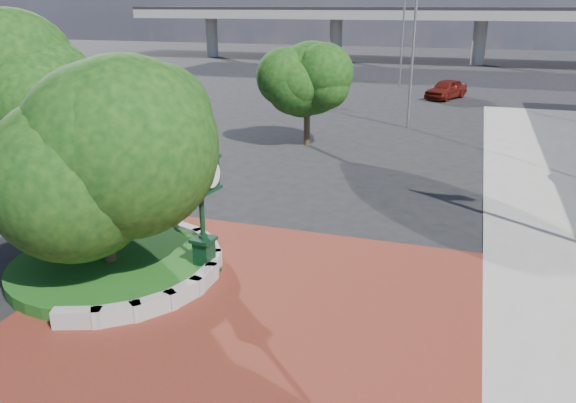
{
  "coord_description": "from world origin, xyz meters",
  "views": [
    {
      "loc": [
        5.18,
        -13.24,
        7.9
      ],
      "look_at": [
        0.3,
        1.5,
        2.42
      ],
      "focal_mm": 35.0,
      "sensor_mm": 36.0,
      "label": 1
    }
  ],
  "objects_px": {
    "street_lamp_near": "(417,42)",
    "parked_car": "(446,89)",
    "post_clock": "(201,201)",
    "street_lamp_far": "(406,24)"
  },
  "relations": [
    {
      "from": "street_lamp_near",
      "to": "street_lamp_far",
      "type": "bearing_deg",
      "value": 99.24
    },
    {
      "from": "post_clock",
      "to": "street_lamp_far",
      "type": "xyz_separation_m",
      "value": [
        0.21,
        43.99,
        3.67
      ]
    },
    {
      "from": "post_clock",
      "to": "parked_car",
      "type": "bearing_deg",
      "value": 82.57
    },
    {
      "from": "street_lamp_far",
      "to": "street_lamp_near",
      "type": "bearing_deg",
      "value": -80.76
    },
    {
      "from": "street_lamp_near",
      "to": "parked_car",
      "type": "bearing_deg",
      "value": 83.84
    },
    {
      "from": "post_clock",
      "to": "street_lamp_near",
      "type": "height_order",
      "value": "street_lamp_near"
    },
    {
      "from": "parked_car",
      "to": "street_lamp_far",
      "type": "bearing_deg",
      "value": 149.98
    },
    {
      "from": "parked_car",
      "to": "street_lamp_near",
      "type": "distance_m",
      "value": 14.29
    },
    {
      "from": "street_lamp_near",
      "to": "street_lamp_far",
      "type": "distance_m",
      "value": 20.15
    },
    {
      "from": "post_clock",
      "to": "parked_car",
      "type": "xyz_separation_m",
      "value": [
        4.89,
        37.51,
        -1.56
      ]
    }
  ]
}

